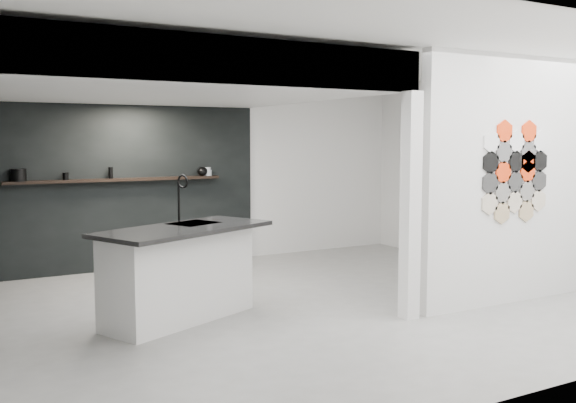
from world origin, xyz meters
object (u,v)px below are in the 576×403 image
(stockpot, at_px, (18,175))
(utensil_cup, at_px, (66,176))
(partition_panel, at_px, (508,180))
(bottle_dark, at_px, (111,173))
(kettle, at_px, (202,171))
(glass_bowl, at_px, (208,173))
(kitchen_island, at_px, (179,272))
(glass_vase, at_px, (208,171))

(stockpot, xyz_separation_m, utensil_cup, (0.59, 0.00, -0.03))
(partition_panel, relative_size, bottle_dark, 17.49)
(kettle, height_order, glass_bowl, kettle)
(partition_panel, distance_m, glass_bowl, 4.39)
(kitchen_island, height_order, glass_vase, kitchen_island)
(glass_vase, bearing_deg, utensil_cup, 180.00)
(kitchen_island, distance_m, bottle_dark, 2.91)
(partition_panel, distance_m, kettle, 4.43)
(kettle, height_order, glass_vase, kettle)
(partition_panel, xyz_separation_m, kitchen_island, (-3.52, 1.10, -0.90))
(kettle, xyz_separation_m, utensil_cup, (-1.96, 0.00, -0.02))
(kettle, distance_m, glass_bowl, 0.09)
(kitchen_island, xyz_separation_m, kettle, (1.36, 2.77, 0.88))
(glass_vase, xyz_separation_m, bottle_dark, (-1.45, 0.00, 0.02))
(kitchen_island, relative_size, utensil_cup, 20.51)
(kettle, xyz_separation_m, glass_vase, (0.09, 0.00, -0.00))
(kitchen_island, height_order, utensil_cup, kitchen_island)
(stockpot, distance_m, glass_bowl, 2.64)
(kettle, bearing_deg, glass_vase, -22.39)
(stockpot, distance_m, glass_vase, 2.64)
(partition_panel, bearing_deg, stockpot, 140.65)
(glass_vase, height_order, bottle_dark, bottle_dark)
(utensil_cup, bearing_deg, partition_panel, -43.13)
(partition_panel, xyz_separation_m, glass_vase, (-2.08, 3.87, -0.02))
(glass_vase, xyz_separation_m, utensil_cup, (-2.05, 0.00, -0.01))
(kitchen_island, distance_m, kettle, 3.21)
(kitchen_island, relative_size, bottle_dark, 12.63)
(glass_bowl, bearing_deg, kitchen_island, -117.54)
(kitchen_island, bearing_deg, utensil_cup, 78.52)
(partition_panel, xyz_separation_m, kettle, (-2.16, 3.87, -0.01))
(partition_panel, height_order, stockpot, partition_panel)
(kitchen_island, bearing_deg, partition_panel, -41.16)
(glass_vase, bearing_deg, glass_bowl, 0.00)
(glass_bowl, height_order, glass_vase, glass_vase)
(kitchen_island, bearing_deg, glass_bowl, 38.62)
(bottle_dark, bearing_deg, partition_panel, -47.66)
(kettle, distance_m, bottle_dark, 1.36)
(kitchen_island, distance_m, glass_vase, 3.24)
(glass_bowl, xyz_separation_m, utensil_cup, (-2.05, 0.00, 0.01))
(stockpot, distance_m, bottle_dark, 1.19)
(bottle_dark, bearing_deg, stockpot, 180.00)
(partition_panel, relative_size, utensil_cup, 28.40)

